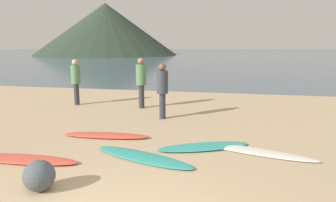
{
  "coord_description": "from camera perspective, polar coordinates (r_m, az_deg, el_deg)",
  "views": [
    {
      "loc": [
        1.57,
        -2.89,
        2.29
      ],
      "look_at": [
        -0.32,
        5.96,
        0.6
      ],
      "focal_mm": 33.56,
      "sensor_mm": 36.0,
      "label": 1
    }
  ],
  "objects": [
    {
      "name": "ground_plane",
      "position": [
        13.2,
        5.0,
        0.12
      ],
      "size": [
        120.0,
        120.0,
        0.2
      ],
      "primitive_type": "cube",
      "color": "tan",
      "rests_on": "ground"
    },
    {
      "name": "ocean_water",
      "position": [
        64.52,
        10.74,
        8.38
      ],
      "size": [
        140.0,
        100.0,
        0.01
      ],
      "primitive_type": "cube",
      "color": "#475B6B",
      "rests_on": "ground"
    },
    {
      "name": "headland_hill",
      "position": [
        59.78,
        -11.22,
        12.65
      ],
      "size": [
        25.96,
        25.96,
        9.27
      ],
      "primitive_type": "cone",
      "color": "#28382B",
      "rests_on": "ground"
    },
    {
      "name": "surfboard_0",
      "position": [
        6.87,
        -24.83,
        -9.54
      ],
      "size": [
        2.31,
        0.58,
        0.08
      ],
      "primitive_type": "ellipsoid",
      "rotation": [
        0.0,
        0.0,
        0.03
      ],
      "color": "#D84C38",
      "rests_on": "ground"
    },
    {
      "name": "surfboard_1",
      "position": [
        7.9,
        -11.14,
        -6.14
      ],
      "size": [
        2.18,
        0.64,
        0.09
      ],
      "primitive_type": "ellipsoid",
      "rotation": [
        0.0,
        0.0,
        0.08
      ],
      "color": "#D84C38",
      "rests_on": "ground"
    },
    {
      "name": "surfboard_2",
      "position": [
        6.41,
        -4.61,
        -10.09
      ],
      "size": [
        2.37,
        1.31,
        0.07
      ],
      "primitive_type": "ellipsoid",
      "rotation": [
        0.0,
        0.0,
        -0.35
      ],
      "color": "teal",
      "rests_on": "ground"
    },
    {
      "name": "surfboard_3",
      "position": [
        7.02,
        6.48,
        -8.23
      ],
      "size": [
        2.13,
        1.4,
        0.07
      ],
      "primitive_type": "ellipsoid",
      "rotation": [
        0.0,
        0.0,
        0.44
      ],
      "color": "teal",
      "rests_on": "ground"
    },
    {
      "name": "surfboard_4",
      "position": [
        6.95,
        15.63,
        -8.79
      ],
      "size": [
        2.54,
        1.15,
        0.06
      ],
      "primitive_type": "ellipsoid",
      "rotation": [
        0.0,
        0.0,
        -0.28
      ],
      "color": "silver",
      "rests_on": "ground"
    },
    {
      "name": "person_0",
      "position": [
        9.42,
        -1.03,
        2.67
      ],
      "size": [
        0.34,
        0.34,
        1.68
      ],
      "rotation": [
        0.0,
        0.0,
        6.01
      ],
      "color": "#2D2D38",
      "rests_on": "ground"
    },
    {
      "name": "person_1",
      "position": [
        12.07,
        -16.41,
        4.01
      ],
      "size": [
        0.34,
        0.34,
        1.69
      ],
      "rotation": [
        0.0,
        0.0,
        3.17
      ],
      "color": "#2D2D38",
      "rests_on": "ground"
    },
    {
      "name": "person_2",
      "position": [
        11.04,
        -4.89,
        4.07
      ],
      "size": [
        0.36,
        0.36,
        1.77
      ],
      "rotation": [
        0.0,
        0.0,
        4.12
      ],
      "color": "#2D2D38",
      "rests_on": "ground"
    },
    {
      "name": "beach_rock_near",
      "position": [
        5.41,
        -22.36,
        -12.44
      ],
      "size": [
        0.49,
        0.49,
        0.49
      ],
      "primitive_type": "sphere",
      "color": "#444C51",
      "rests_on": "ground"
    }
  ]
}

